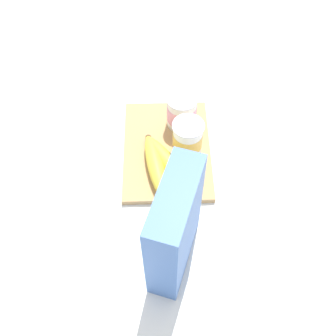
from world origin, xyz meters
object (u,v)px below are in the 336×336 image
Objects in this scene: banana_bunch at (162,163)px; yogurt_cup_front at (182,112)px; yogurt_cup_back at (188,138)px; cutting_board at (167,149)px; cereal_box at (175,229)px.

yogurt_cup_front is at bearing 159.87° from banana_bunch.
yogurt_cup_back is (0.09, 0.01, 0.00)m from yogurt_cup_front.
yogurt_cup_back reaches higher than yogurt_cup_front.
yogurt_cup_back is at bearing 78.53° from cutting_board.
yogurt_cup_front is at bearing -173.73° from yogurt_cup_back.
banana_bunch is (0.05, -0.06, -0.03)m from yogurt_cup_back.
cutting_board is 0.30m from cereal_box.
cereal_box is at bearing 1.58° from cutting_board.
cereal_box is 2.72× the size of yogurt_cup_back.
cutting_board is 0.07m from banana_bunch.
yogurt_cup_back is (0.01, 0.05, 0.05)m from cutting_board.
cutting_board is 3.24× the size of yogurt_cup_back.
cereal_box is at bearing -5.02° from yogurt_cup_front.
yogurt_cup_back is at bearing 6.27° from yogurt_cup_front.
yogurt_cup_back reaches higher than cutting_board.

